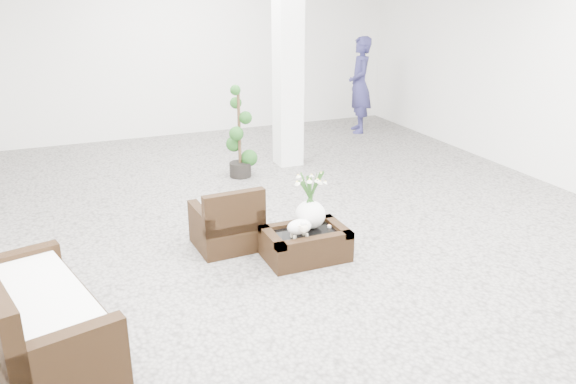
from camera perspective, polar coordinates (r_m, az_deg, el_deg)
name	(u,v)px	position (r m, az deg, el deg)	size (l,w,h in m)	color
ground	(285,238)	(7.02, -0.31, -4.50)	(11.00, 11.00, 0.00)	gray
column	(288,59)	(9.50, 0.00, 12.98)	(0.40, 0.40, 3.50)	white
coffee_table	(305,245)	(6.46, 1.72, -5.23)	(0.90, 0.60, 0.31)	black
sheep_figurine	(299,228)	(6.23, 1.12, -3.60)	(0.28, 0.23, 0.21)	white
planter_narcissus	(311,194)	(6.37, 2.23, -0.19)	(0.44, 0.44, 0.80)	white
tealight	(329,226)	(6.53, 4.08, -3.36)	(0.04, 0.04, 0.03)	white
armchair	(226,216)	(6.70, -6.11, -2.33)	(0.71, 0.68, 0.76)	black
loveseat	(38,305)	(5.16, -23.38, -10.20)	(1.71, 0.82, 0.91)	black
topiary	(239,132)	(9.03, -4.81, 5.86)	(0.38, 0.38, 1.43)	#1A4415
shopper	(360,85)	(11.90, 7.07, 10.39)	(0.70, 0.46, 1.91)	navy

